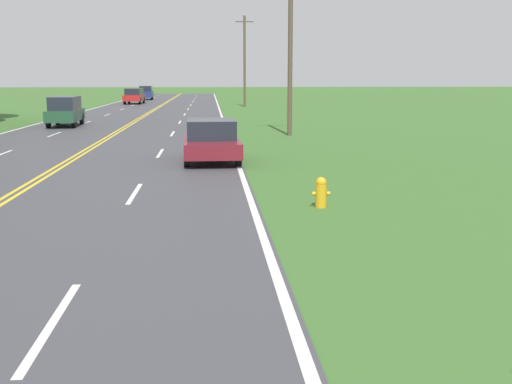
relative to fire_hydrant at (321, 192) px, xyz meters
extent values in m
cube|color=silver|center=(-4.55, -6.90, -0.35)|extent=(0.12, 3.00, 0.00)
cube|color=silver|center=(-4.55, 2.10, -0.35)|extent=(0.12, 3.00, 0.00)
cube|color=silver|center=(-4.55, 11.10, -0.35)|extent=(0.12, 3.00, 0.00)
cube|color=silver|center=(-4.55, 20.10, -0.35)|extent=(0.12, 3.00, 0.00)
cube|color=silver|center=(-4.55, 29.10, -0.35)|extent=(0.12, 3.00, 0.00)
cube|color=silver|center=(-4.55, 38.10, -0.35)|extent=(0.12, 3.00, 0.00)
cube|color=silver|center=(-4.55, 47.10, -0.35)|extent=(0.12, 3.00, 0.00)
cube|color=silver|center=(-4.55, 56.10, -0.35)|extent=(0.12, 3.00, 0.00)
cube|color=silver|center=(-4.55, 65.10, -0.35)|extent=(0.12, 3.00, 0.00)
cube|color=silver|center=(-4.55, 74.10, -0.35)|extent=(0.12, 3.00, 0.00)
cube|color=silver|center=(-4.55, 83.10, -0.35)|extent=(0.12, 3.00, 0.00)
cube|color=silver|center=(-4.55, 92.10, -0.35)|extent=(0.12, 3.00, 0.00)
cube|color=silver|center=(-10.77, 11.10, -0.35)|extent=(0.12, 3.00, 0.00)
cube|color=silver|center=(-10.77, 20.10, -0.35)|extent=(0.12, 3.00, 0.00)
cube|color=silver|center=(-10.77, 29.10, -0.35)|extent=(0.12, 3.00, 0.00)
cube|color=silver|center=(-10.77, 38.10, -0.35)|extent=(0.12, 3.00, 0.00)
cube|color=silver|center=(-10.77, 47.10, -0.35)|extent=(0.12, 3.00, 0.00)
cube|color=silver|center=(-10.77, 56.10, -0.35)|extent=(0.12, 3.00, 0.00)
cube|color=silver|center=(-10.77, 65.10, -0.35)|extent=(0.12, 3.00, 0.00)
cube|color=silver|center=(-10.77, 74.10, -0.35)|extent=(0.12, 3.00, 0.00)
cube|color=silver|center=(-10.77, 83.10, -0.35)|extent=(0.12, 3.00, 0.00)
cube|color=silver|center=(-10.77, 92.10, -0.35)|extent=(0.12, 3.00, 0.00)
cylinder|color=gold|center=(0.00, 0.00, -0.09)|extent=(0.26, 0.26, 0.54)
sphere|color=gold|center=(0.00, 0.00, 0.23)|extent=(0.25, 0.25, 0.25)
cylinder|color=gold|center=(0.17, 0.00, -0.03)|extent=(0.08, 0.09, 0.09)
cylinder|color=gold|center=(-0.17, 0.00, -0.03)|extent=(0.08, 0.09, 0.09)
cylinder|color=brown|center=(1.61, 18.73, 4.56)|extent=(0.24, 0.24, 9.84)
cylinder|color=brown|center=(1.11, 51.80, 4.18)|extent=(0.24, 0.24, 9.10)
cube|color=brown|center=(1.11, 51.80, 8.13)|extent=(1.80, 0.12, 0.10)
cylinder|color=black|center=(-1.60, 7.16, -0.03)|extent=(0.22, 0.66, 0.66)
cylinder|color=black|center=(-3.35, 7.10, -0.03)|extent=(0.22, 0.66, 0.66)
cylinder|color=black|center=(-1.68, 9.81, -0.03)|extent=(0.22, 0.66, 0.66)
cylinder|color=black|center=(-3.43, 9.75, -0.03)|extent=(0.22, 0.66, 0.66)
cube|color=maroon|center=(-2.52, 8.45, 0.20)|extent=(2.09, 4.33, 0.53)
cube|color=#1E232D|center=(-2.52, 8.62, 0.80)|extent=(1.79, 2.40, 0.68)
cylinder|color=black|center=(-12.27, 27.52, 0.03)|extent=(0.23, 0.80, 0.79)
cylinder|color=black|center=(-10.76, 27.59, 0.03)|extent=(0.23, 0.80, 0.79)
cylinder|color=black|center=(-12.15, 24.58, 0.03)|extent=(0.23, 0.80, 0.79)
cylinder|color=black|center=(-10.64, 24.64, 0.03)|extent=(0.23, 0.80, 0.79)
cube|color=#1E472D|center=(-11.46, 26.08, 0.33)|extent=(1.91, 4.82, 0.68)
cube|color=#1E232D|center=(-11.46, 26.08, 1.07)|extent=(1.64, 3.39, 0.80)
cylinder|color=black|center=(-11.81, 61.25, 0.03)|extent=(0.23, 0.80, 0.79)
cylinder|color=black|center=(-10.11, 61.17, 0.03)|extent=(0.23, 0.80, 0.79)
cylinder|color=black|center=(-11.93, 58.39, 0.03)|extent=(0.23, 0.80, 0.79)
cylinder|color=black|center=(-10.24, 58.32, 0.03)|extent=(0.23, 0.80, 0.79)
cube|color=#A81E1E|center=(-11.02, 59.78, 0.33)|extent=(2.10, 4.70, 0.68)
cube|color=#1E232D|center=(-11.02, 59.78, 1.03)|extent=(1.81, 3.30, 0.72)
cylinder|color=black|center=(-11.92, 75.72, -0.03)|extent=(0.23, 0.67, 0.66)
cylinder|color=black|center=(-10.34, 75.78, -0.03)|extent=(0.23, 0.67, 0.66)
cylinder|color=black|center=(-11.80, 72.69, -0.03)|extent=(0.23, 0.67, 0.66)
cylinder|color=black|center=(-10.22, 72.75, -0.03)|extent=(0.23, 0.67, 0.66)
cube|color=navy|center=(-11.07, 74.24, 0.35)|extent=(1.98, 4.96, 0.82)
cube|color=#1E232D|center=(-11.07, 74.24, 1.11)|extent=(1.71, 3.48, 0.71)
camera|label=1|loc=(-2.59, -14.55, 2.64)|focal=45.00mm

